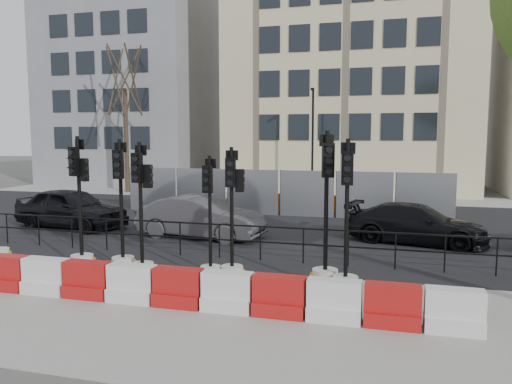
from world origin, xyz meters
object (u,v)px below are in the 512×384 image
(traffic_signal_d, at_px, (142,247))
(traffic_signal_h, at_px, (346,263))
(car_a, at_px, (71,208))
(car_c, at_px, (416,224))

(traffic_signal_d, bearing_deg, traffic_signal_h, 4.26)
(traffic_signal_d, bearing_deg, car_a, 140.40)
(traffic_signal_h, xyz_separation_m, car_c, (1.74, 5.90, -0.06))
(traffic_signal_h, relative_size, car_a, 0.72)
(traffic_signal_h, xyz_separation_m, car_a, (-10.66, 5.31, 0.06))
(traffic_signal_d, xyz_separation_m, car_a, (-5.81, 5.39, -0.03))
(traffic_signal_d, height_order, car_c, traffic_signal_d)
(traffic_signal_h, distance_m, car_c, 6.15)
(car_a, xyz_separation_m, car_c, (12.39, 0.59, -0.12))
(car_a, relative_size, car_c, 1.00)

